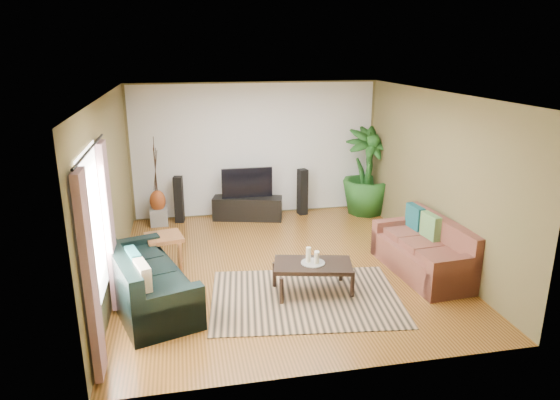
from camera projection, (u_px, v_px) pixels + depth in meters
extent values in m
plane|color=#975E27|center=(282.00, 267.00, 7.93)|extent=(5.50, 5.50, 0.00)
plane|color=white|center=(283.00, 94.00, 7.14)|extent=(5.50, 5.50, 0.00)
plane|color=brown|center=(255.00, 150.00, 10.12)|extent=(5.00, 0.00, 5.00)
plane|color=brown|center=(338.00, 256.00, 4.96)|extent=(5.00, 0.00, 5.00)
plane|color=brown|center=(110.00, 194.00, 7.07)|extent=(0.00, 5.50, 5.50)
plane|color=brown|center=(435.00, 177.00, 8.01)|extent=(0.00, 5.50, 5.50)
plane|color=white|center=(255.00, 150.00, 10.11)|extent=(4.90, 0.00, 4.90)
plane|color=white|center=(94.00, 229.00, 5.56)|extent=(0.00, 1.80, 1.80)
cube|color=gray|center=(90.00, 278.00, 4.94)|extent=(0.08, 0.35, 2.20)
cube|color=gray|center=(109.00, 227.00, 6.34)|extent=(0.08, 0.35, 2.20)
cylinder|color=black|center=(89.00, 150.00, 5.30)|extent=(0.03, 1.90, 0.03)
cube|color=black|center=(147.00, 274.00, 6.69)|extent=(1.48, 2.25, 0.85)
cube|color=brown|center=(423.00, 247.00, 7.60)|extent=(0.97, 1.88, 0.85)
cube|color=tan|center=(305.00, 298.00, 6.93)|extent=(2.80, 2.14, 0.01)
cube|color=black|center=(313.00, 278.00, 7.05)|extent=(1.19, 0.82, 0.44)
cylinder|color=gray|center=(313.00, 263.00, 6.98)|extent=(0.34, 0.34, 0.01)
cylinder|color=white|center=(308.00, 255.00, 6.97)|extent=(0.07, 0.07, 0.22)
cylinder|color=#EEE5C9|center=(317.00, 258.00, 6.93)|extent=(0.07, 0.07, 0.17)
cylinder|color=#F0E8CB|center=(317.00, 256.00, 7.03)|extent=(0.07, 0.07, 0.14)
cube|color=black|center=(248.00, 208.00, 10.07)|extent=(1.44, 0.74, 0.46)
cube|color=black|center=(247.00, 183.00, 9.93)|extent=(1.01, 0.06, 0.60)
cube|color=black|center=(179.00, 199.00, 9.85)|extent=(0.20, 0.21, 0.93)
cube|color=black|center=(302.00, 192.00, 10.31)|extent=(0.21, 0.22, 0.96)
imported|color=#1E531B|center=(367.00, 172.00, 10.26)|extent=(1.06, 1.06, 1.79)
cylinder|color=black|center=(365.00, 207.00, 10.48)|extent=(0.33, 0.33, 0.26)
cube|color=gray|center=(159.00, 216.00, 9.77)|extent=(0.35, 0.35, 0.33)
ellipsoid|color=#96421B|center=(158.00, 201.00, 9.68)|extent=(0.30, 0.30, 0.43)
cube|color=#925D2F|center=(165.00, 252.00, 7.77)|extent=(0.63, 0.63, 0.56)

